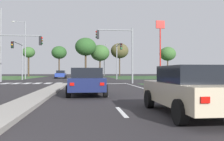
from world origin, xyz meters
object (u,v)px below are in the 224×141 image
(street_lamp_third, at_px, (24,47))
(treeline_second, at_px, (29,53))
(car_beige_near, at_px, (192,89))
(treeline_fourth, at_px, (100,53))
(traffic_signal_near_left, at_px, (10,48))
(fastfood_pole_sign, at_px, (160,36))
(traffic_signal_far_right, at_px, (118,55))
(treeline_third, at_px, (59,53))
(car_white_second, at_px, (193,75))
(pedestrian_at_median, at_px, (73,72))
(street_lamp_fourth, at_px, (104,58))
(traffic_signal_far_left, at_px, (19,54))
(car_navy_third, at_px, (87,81))
(treeline_fifth, at_px, (86,47))
(traffic_signal_near_right, at_px, (120,46))
(treeline_sixth, at_px, (120,51))
(treeline_seventh, at_px, (168,54))
(street_lamp_second, at_px, (0,41))

(street_lamp_third, height_order, treeline_second, street_lamp_third)
(car_beige_near, xyz_separation_m, treeline_fourth, (0.82, 57.75, 5.62))
(traffic_signal_near_left, xyz_separation_m, fastfood_pole_sign, (23.17, 21.22, 4.78))
(traffic_signal_far_right, relative_size, treeline_third, 0.75)
(car_white_second, height_order, treeline_fourth, treeline_fourth)
(treeline_third, bearing_deg, pedestrian_at_median, -77.08)
(street_lamp_fourth, relative_size, treeline_third, 1.29)
(traffic_signal_far_left, relative_size, treeline_fourth, 0.67)
(car_navy_third, bearing_deg, treeline_third, 97.80)
(traffic_signal_near_left, height_order, pedestrian_at_median, traffic_signal_near_left)
(treeline_fourth, bearing_deg, traffic_signal_near_left, -107.21)
(traffic_signal_far_right, height_order, treeline_fifth, treeline_fifth)
(traffic_signal_near_left, height_order, treeline_third, treeline_third)
(treeline_second, distance_m, treeline_fifth, 15.45)
(car_navy_third, distance_m, treeline_fourth, 51.74)
(traffic_signal_far_left, xyz_separation_m, traffic_signal_near_right, (13.78, -11.16, 0.16))
(treeline_second, distance_m, treeline_sixth, 24.52)
(traffic_signal_near_left, xyz_separation_m, treeline_seventh, (29.74, 35.23, 2.26))
(car_white_second, xyz_separation_m, treeline_third, (-22.72, 26.76, 5.35))
(treeline_seventh, bearing_deg, street_lamp_fourth, 140.25)
(traffic_signal_far_left, height_order, treeline_fourth, treeline_fourth)
(traffic_signal_far_right, bearing_deg, treeline_third, 116.32)
(traffic_signal_near_right, distance_m, street_lamp_second, 15.73)
(car_navy_third, bearing_deg, treeline_second, 106.05)
(traffic_signal_far_right, relative_size, treeline_sixth, 0.62)
(traffic_signal_far_left, height_order, traffic_signal_far_right, traffic_signal_far_right)
(street_lamp_second, height_order, treeline_third, street_lamp_second)
(car_white_second, height_order, street_lamp_second, street_lamp_second)
(car_navy_third, height_order, treeline_fifth, treeline_fifth)
(car_white_second, height_order, traffic_signal_far_right, traffic_signal_far_right)
(car_beige_near, xyz_separation_m, traffic_signal_near_right, (0.62, 19.30, 3.43))
(street_lamp_third, relative_size, street_lamp_fourth, 1.03)
(car_beige_near, height_order, street_lamp_fourth, street_lamp_fourth)
(car_white_second, relative_size, traffic_signal_far_right, 0.80)
(car_navy_third, xyz_separation_m, fastfood_pole_sign, (15.22, 34.05, 7.79))
(treeline_third, bearing_deg, street_lamp_third, -104.48)
(treeline_second, height_order, treeline_fourth, treeline_fourth)
(traffic_signal_far_left, distance_m, treeline_fifth, 26.74)
(street_lamp_third, bearing_deg, traffic_signal_near_right, -51.01)
(fastfood_pole_sign, distance_m, treeline_fourth, 20.70)
(traffic_signal_near_left, bearing_deg, traffic_signal_near_right, 0.00)
(fastfood_pole_sign, height_order, treeline_fifth, fastfood_pole_sign)
(treeline_second, relative_size, treeline_fourth, 0.92)
(traffic_signal_near_left, distance_m, treeline_sixth, 43.80)
(treeline_third, bearing_deg, car_navy_third, -82.20)
(street_lamp_third, xyz_separation_m, fastfood_pole_sign, (26.14, 3.09, 2.84))
(fastfood_pole_sign, xyz_separation_m, treeline_seventh, (6.56, 14.00, -2.52))
(street_lamp_third, xyz_separation_m, treeline_second, (-4.00, 20.90, 0.60))
(street_lamp_third, relative_size, treeline_seventh, 1.31)
(treeline_third, distance_m, treeline_sixth, 16.90)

